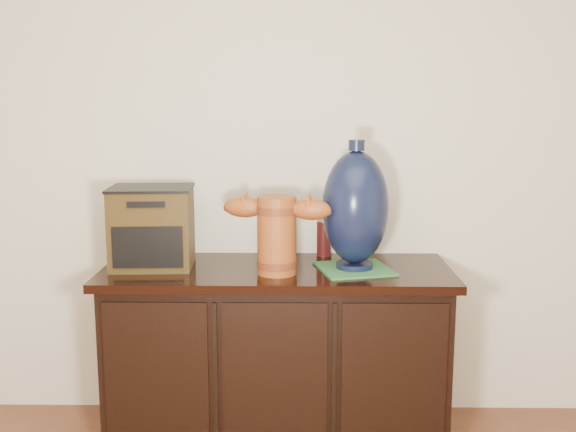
{
  "coord_description": "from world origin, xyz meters",
  "views": [
    {
      "loc": [
        0.09,
        -0.52,
        1.46
      ],
      "look_at": [
        0.05,
        2.18,
        0.98
      ],
      "focal_mm": 42.0,
      "sensor_mm": 36.0,
      "label": 1
    }
  ],
  "objects_px": {
    "lamp_base": "(355,208)",
    "sideboard": "(277,351)",
    "tv_radio": "(152,227)",
    "spray_can": "(324,236)",
    "terracotta_vessel": "(277,230)"
  },
  "relations": [
    {
      "from": "lamp_base",
      "to": "sideboard",
      "type": "bearing_deg",
      "value": 175.21
    },
    {
      "from": "sideboard",
      "to": "lamp_base",
      "type": "distance_m",
      "value": 0.71
    },
    {
      "from": "tv_radio",
      "to": "spray_can",
      "type": "bearing_deg",
      "value": 12.6
    },
    {
      "from": "tv_radio",
      "to": "spray_can",
      "type": "xyz_separation_m",
      "value": [
        0.73,
        0.21,
        -0.08
      ]
    },
    {
      "from": "lamp_base",
      "to": "spray_can",
      "type": "distance_m",
      "value": 0.32
    },
    {
      "from": "tv_radio",
      "to": "lamp_base",
      "type": "xyz_separation_m",
      "value": [
        0.85,
        -0.04,
        0.09
      ]
    },
    {
      "from": "sideboard",
      "to": "lamp_base",
      "type": "height_order",
      "value": "lamp_base"
    },
    {
      "from": "terracotta_vessel",
      "to": "tv_radio",
      "type": "distance_m",
      "value": 0.54
    },
    {
      "from": "terracotta_vessel",
      "to": "lamp_base",
      "type": "bearing_deg",
      "value": 22.66
    },
    {
      "from": "lamp_base",
      "to": "tv_radio",
      "type": "bearing_deg",
      "value": 177.07
    },
    {
      "from": "spray_can",
      "to": "terracotta_vessel",
      "type": "bearing_deg",
      "value": -122.76
    },
    {
      "from": "sideboard",
      "to": "tv_radio",
      "type": "relative_size",
      "value": 4.13
    },
    {
      "from": "sideboard",
      "to": "terracotta_vessel",
      "type": "distance_m",
      "value": 0.55
    },
    {
      "from": "spray_can",
      "to": "tv_radio",
      "type": "bearing_deg",
      "value": -164.12
    },
    {
      "from": "terracotta_vessel",
      "to": "sideboard",
      "type": "bearing_deg",
      "value": 104.5
    }
  ]
}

